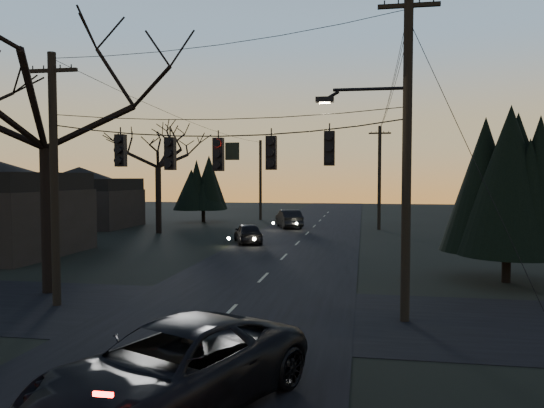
% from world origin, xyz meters
% --- Properties ---
extents(main_road, '(8.00, 120.00, 0.02)m').
position_xyz_m(main_road, '(0.00, 20.00, 0.01)').
color(main_road, black).
rests_on(main_road, ground).
extents(cross_road, '(60.00, 7.00, 0.02)m').
position_xyz_m(cross_road, '(0.00, 10.00, 0.01)').
color(cross_road, black).
rests_on(cross_road, ground).
extents(utility_pole_right, '(5.00, 0.30, 10.00)m').
position_xyz_m(utility_pole_right, '(5.50, 10.00, 0.00)').
color(utility_pole_right, black).
rests_on(utility_pole_right, ground).
extents(utility_pole_left, '(1.80, 0.30, 8.50)m').
position_xyz_m(utility_pole_left, '(-6.00, 10.00, 0.00)').
color(utility_pole_left, black).
rests_on(utility_pole_left, ground).
extents(utility_pole_far_r, '(1.80, 0.30, 8.50)m').
position_xyz_m(utility_pole_far_r, '(5.50, 38.00, 0.00)').
color(utility_pole_far_r, black).
rests_on(utility_pole_far_r, ground).
extents(utility_pole_far_l, '(0.30, 0.30, 8.00)m').
position_xyz_m(utility_pole_far_l, '(-6.00, 46.00, 0.00)').
color(utility_pole_far_l, black).
rests_on(utility_pole_far_l, ground).
extents(span_signal_assembly, '(11.50, 0.44, 1.69)m').
position_xyz_m(span_signal_assembly, '(-0.24, 10.00, 5.16)').
color(span_signal_assembly, black).
rests_on(span_signal_assembly, ground).
extents(bare_tree_left, '(10.65, 10.65, 10.86)m').
position_xyz_m(bare_tree_left, '(-7.44, 11.76, 7.60)').
color(bare_tree_left, black).
rests_on(bare_tree_left, ground).
extents(evergreen_right, '(4.19, 4.19, 8.34)m').
position_xyz_m(evergreen_right, '(10.08, 16.78, 4.76)').
color(evergreen_right, black).
rests_on(evergreen_right, ground).
extents(bare_tree_dist, '(6.20, 6.20, 10.15)m').
position_xyz_m(bare_tree_dist, '(-11.34, 32.35, 7.09)').
color(bare_tree_dist, black).
rests_on(bare_tree_dist, ground).
extents(evergreen_dist, '(3.81, 3.81, 5.67)m').
position_xyz_m(evergreen_dist, '(-11.00, 42.84, 3.43)').
color(evergreen_dist, black).
rests_on(evergreen_dist, ground).
extents(house_left_far, '(9.00, 7.00, 5.20)m').
position_xyz_m(house_left_far, '(-20.00, 36.00, 2.60)').
color(house_left_far, black).
rests_on(house_left_far, ground).
extents(suv_near, '(4.88, 6.44, 1.63)m').
position_xyz_m(suv_near, '(0.80, 2.90, 0.81)').
color(suv_near, black).
rests_on(suv_near, ground).
extents(sedan_oncoming_a, '(2.80, 4.22, 1.34)m').
position_xyz_m(sedan_oncoming_a, '(-3.20, 27.48, 0.67)').
color(sedan_oncoming_a, black).
rests_on(sedan_oncoming_a, ground).
extents(sedan_oncoming_b, '(3.01, 4.86, 1.51)m').
position_xyz_m(sedan_oncoming_b, '(-2.03, 38.31, 0.76)').
color(sedan_oncoming_b, black).
rests_on(sedan_oncoming_b, ground).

